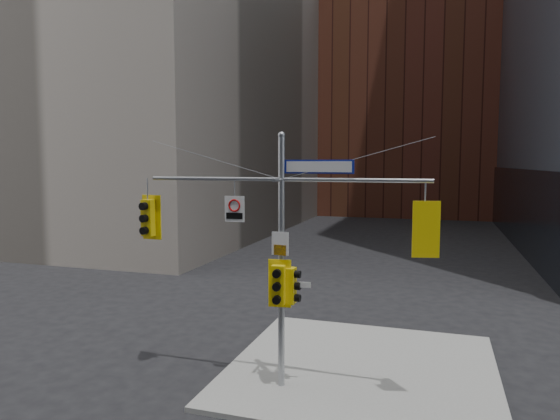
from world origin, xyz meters
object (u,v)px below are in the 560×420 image
Objects in this scene: traffic_light_east_arm at (424,228)px; traffic_light_pole_front at (278,285)px; street_sign_blade at (319,167)px; traffic_light_west_arm at (148,218)px; traffic_light_pole_side at (292,286)px; signal_assembly at (281,237)px; regulatory_sign_arm at (234,208)px.

traffic_light_pole_front is (-3.80, -0.27, -1.68)m from traffic_light_east_arm.
street_sign_blade is at bearing 8.52° from traffic_light_pole_front.
traffic_light_west_arm is 0.96× the size of traffic_light_east_arm.
traffic_light_pole_side is 0.75× the size of traffic_light_pole_front.
traffic_light_pole_front is at bearing -90.15° from signal_assembly.
traffic_light_east_arm is at bearing -88.31° from traffic_light_pole_side.
regulatory_sign_arm is at bearing -13.73° from traffic_light_east_arm.
traffic_light_east_arm reaches higher than traffic_light_pole_side.
street_sign_blade is (0.72, -0.00, 3.29)m from traffic_light_pole_side.
traffic_light_pole_front is 3.40m from street_sign_blade.
signal_assembly reaches higher than traffic_light_west_arm.
traffic_light_west_arm is 4.56m from traffic_light_pole_front.
traffic_light_east_arm is 3.89m from traffic_light_pole_side.
traffic_light_east_arm is 4.16m from traffic_light_pole_front.
regulatory_sign_arm reaches higher than traffic_light_west_arm.
regulatory_sign_arm reaches higher than traffic_light_pole_side.
regulatory_sign_arm is at bearing 92.65° from traffic_light_pole_side.
street_sign_blade is at bearing -0.71° from regulatory_sign_arm.
traffic_light_pole_side is 2.72m from regulatory_sign_arm.
signal_assembly is at bearing 92.80° from traffic_light_pole_side.
traffic_light_pole_side is at bearing 1.02° from signal_assembly.
street_sign_blade reaches higher than traffic_light_east_arm.
traffic_light_east_arm is at bearing 3.85° from traffic_light_west_arm.
signal_assembly is at bearing 83.85° from traffic_light_pole_front.
signal_assembly is at bearing -13.95° from traffic_light_east_arm.
signal_assembly is at bearing -0.43° from regulatory_sign_arm.
traffic_light_pole_side is 0.43m from traffic_light_pole_front.
traffic_light_east_arm is 1.06× the size of traffic_light_pole_front.
traffic_light_west_arm is 5.49m from street_sign_blade.
traffic_light_west_arm is at bearing -176.84° from street_sign_blade.
regulatory_sign_arm is (-2.43, -0.02, -1.18)m from street_sign_blade.
street_sign_blade is at bearing -88.41° from traffic_light_pole_side.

